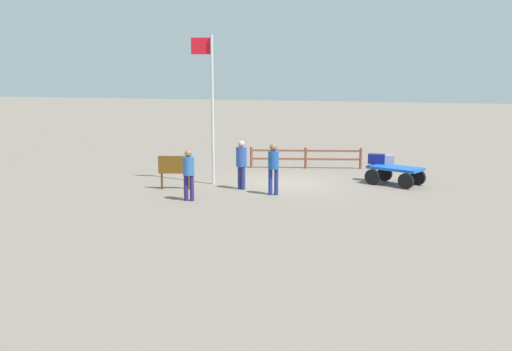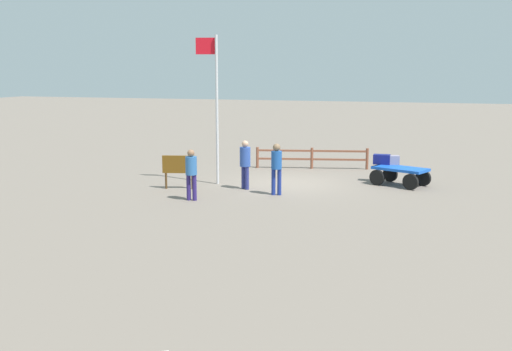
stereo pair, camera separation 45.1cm
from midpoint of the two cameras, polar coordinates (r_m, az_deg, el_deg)
The scene contains 10 objects.
ground_plane at distance 22.71m, azimuth 2.20°, elevation -0.73°, with size 120.00×120.00×0.00m, color #74685D.
luggage_cart at distance 22.83m, azimuth 12.40°, elevation 0.30°, with size 2.21×1.79×0.68m.
suitcase_maroon at distance 23.43m, azimuth 11.74°, elevation 1.49°, with size 0.53×0.44×0.34m.
suitcase_grey at distance 23.41m, azimuth 10.75°, elevation 1.56°, with size 0.64×0.38×0.36m.
worker_lead at distance 20.41m, azimuth 1.02°, elevation 1.07°, with size 0.42×0.42×1.76m.
worker_trailing at distance 21.41m, azimuth -1.99°, elevation 1.43°, with size 0.52×0.52×1.74m.
worker_supervisor at distance 19.65m, azimuth -7.03°, elevation 0.47°, with size 0.40×0.40×1.67m.
flagpole at distance 22.26m, azimuth -4.91°, elevation 7.24°, with size 0.82×0.18×5.45m.
signboard at distance 21.64m, azimuth -8.25°, elevation 0.80°, with size 1.16×0.36×1.20m.
wooden_fence at distance 26.12m, azimuth 4.22°, elevation 1.84°, with size 4.71×1.15×0.91m.
Camera 1 is at (-5.14, 21.73, 4.20)m, focal length 42.43 mm.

